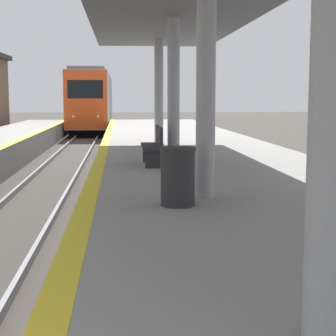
{
  "coord_description": "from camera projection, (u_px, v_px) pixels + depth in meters",
  "views": [
    {
      "loc": [
        2.18,
        -1.28,
        2.65
      ],
      "look_at": [
        4.29,
        23.42,
        -0.48
      ],
      "focal_mm": 60.0,
      "sensor_mm": 36.0,
      "label": 1
    }
  ],
  "objects": [
    {
      "name": "station_canopy",
      "position": [
        186.0,
        0.0,
        11.28
      ],
      "size": [
        4.27,
        21.44,
        3.79
      ],
      "color": "#99999E",
      "rests_on": "platform_right"
    },
    {
      "name": "train",
      "position": [
        93.0,
        101.0,
        46.32
      ],
      "size": [
        2.81,
        21.52,
        4.67
      ],
      "color": "black",
      "rests_on": "ground"
    },
    {
      "name": "trash_bin",
      "position": [
        178.0,
        176.0,
        8.34
      ],
      "size": [
        0.54,
        0.54,
        0.88
      ],
      "color": "#262628",
      "rests_on": "platform_right"
    },
    {
      "name": "bench",
      "position": [
        154.0,
        145.0,
        13.41
      ],
      "size": [
        0.44,
        1.6,
        0.92
      ],
      "color": "#28282D",
      "rests_on": "platform_right"
    }
  ]
}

